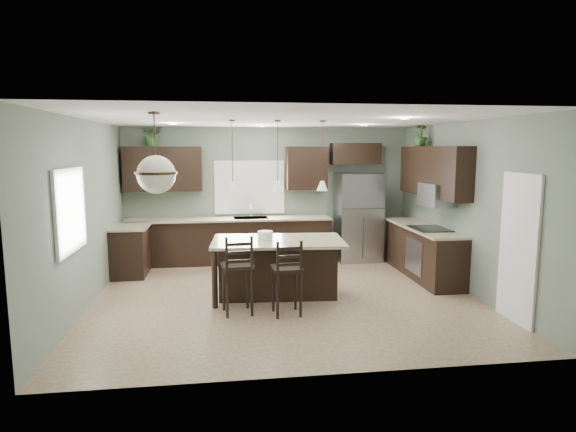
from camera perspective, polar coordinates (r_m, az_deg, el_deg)
The scene contains 31 objects.
ground at distance 7.86m, azimuth -0.33°, elevation -9.48°, with size 6.00×6.00×0.00m, color #9E8466.
pantry_door at distance 7.21m, azimuth 25.63°, elevation -3.52°, with size 0.04×0.82×2.04m, color white.
window_back at distance 10.21m, azimuth -4.58°, elevation 3.43°, with size 1.35×0.02×1.00m, color white.
window_left at distance 6.97m, azimuth -24.50°, elevation 0.59°, with size 0.02×1.10×1.00m, color white.
left_return_cabs at distance 9.49m, azimuth -18.17°, elevation -4.02°, with size 0.60×0.90×0.90m, color black.
left_return_countertop at distance 9.40m, azimuth -18.18°, elevation -1.22°, with size 0.66×0.96×0.04m, color #BEB78F.
back_lower_cabs at distance 10.06m, azimuth -6.98°, elevation -2.99°, with size 4.20×0.60×0.90m, color black.
back_countertop at distance 9.97m, azimuth -7.02°, elevation -0.36°, with size 4.20×0.66×0.04m, color #BEB78F.
sink_inset at distance 9.98m, azimuth -4.44°, elevation -0.23°, with size 0.70×0.45×0.01m, color gray.
faucet at distance 9.93m, azimuth -4.44°, elevation 0.57°, with size 0.02×0.02×0.28m, color silver.
back_upper_left at distance 10.09m, azimuth -14.57°, elevation 5.42°, with size 1.55×0.34×0.90m, color black.
back_upper_right at distance 10.18m, azimuth 2.24°, elevation 5.69°, with size 0.85×0.34×0.90m, color black.
fridge_header at distance 10.40m, azimuth 8.00°, elevation 7.32°, with size 1.05×0.34×0.45m, color black.
right_lower_cabs at distance 9.28m, azimuth 15.73°, elevation -4.18°, with size 0.60×2.35×0.90m, color black.
right_countertop at distance 9.19m, azimuth 15.73°, elevation -1.32°, with size 0.66×2.35×0.04m, color #BEB78F.
cooktop at distance 8.94m, azimuth 16.44°, elevation -1.44°, with size 0.58×0.75×0.02m, color black.
wall_oven_front at distance 8.92m, azimuth 14.64°, elevation -4.63°, with size 0.01×0.72×0.60m, color gray.
right_upper_cabs at distance 9.15m, azimuth 16.84°, elevation 5.09°, with size 0.34×2.35×0.90m, color black.
microwave at distance 8.90m, azimuth 17.18°, elevation 2.42°, with size 0.40×0.75×0.40m, color gray.
refrigerator at distance 10.25m, azimuth 8.33°, elevation -0.12°, with size 0.90×0.74×1.85m, color gray.
kitchen_island at distance 7.75m, azimuth -1.19°, elevation -6.19°, with size 2.07×1.18×0.92m, color black.
serving_dish at distance 7.63m, azimuth -2.71°, elevation -2.33°, with size 0.24×0.24×0.14m, color silver.
bar_stool_left at distance 6.96m, azimuth -6.03°, elevation -6.87°, with size 0.43×0.43×1.16m, color black.
bar_stool_center at distance 6.88m, azimuth -0.15°, elevation -7.24°, with size 0.41×0.41×1.11m, color black.
pendant_left at distance 7.51m, azimuth -6.62°, elevation 7.10°, with size 0.17×0.17×1.10m, color silver, non-canonical shape.
pendant_center at distance 7.51m, azimuth -1.23°, elevation 7.15°, with size 0.17×0.17×1.10m, color silver, non-canonical shape.
pendant_right at distance 7.57m, azimuth 4.11°, elevation 7.14°, with size 0.17×0.17×1.10m, color silver, non-canonical shape.
chandelier at distance 6.05m, azimuth -15.45°, elevation 7.20°, with size 0.51×0.51×0.98m, color beige, non-canonical shape.
plant_back_left at distance 10.07m, azimuth -15.71°, elevation 9.30°, with size 0.43×0.37×0.48m, color #2B5927.
plant_right_wall at distance 9.63m, azimuth 15.46°, elevation 9.29°, with size 0.25×0.25×0.45m, color #2E5123.
room_shell at distance 7.52m, azimuth -0.34°, elevation 2.95°, with size 6.00×6.00×6.00m.
Camera 1 is at (-0.98, -7.43, 2.37)m, focal length 30.00 mm.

